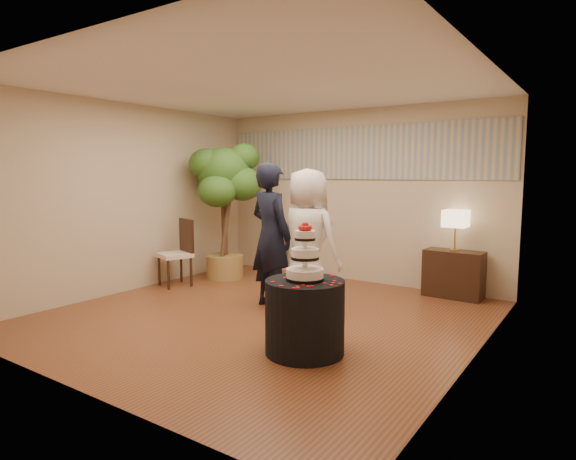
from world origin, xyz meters
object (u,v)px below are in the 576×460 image
Objects in this scene: groom at (271,236)px; wedding_cake at (305,251)px; console at (453,274)px; bride at (308,241)px; ficus_tree at (224,210)px; side_chair at (175,253)px; table_lamp at (455,230)px; cake_table at (305,317)px.

wedding_cake is at bearing 151.47° from groom.
wedding_cake is 0.70× the size of console.
console is at bearing -121.00° from bride.
groom is at bearing -29.90° from ficus_tree.
ficus_tree is 1.11m from side_chair.
groom reaches higher than table_lamp.
groom is 1.94m from ficus_tree.
wedding_cake is at bearing 0.00° from cake_table.
side_chair reaches higher than console.
side_chair reaches higher than cake_table.
table_lamp is (0.00, 0.00, 0.63)m from console.
ficus_tree is at bearing -15.61° from groom.
table_lamp is at bearing 78.56° from wedding_cake.
groom is at bearing 16.84° from side_chair.
table_lamp is at bearing 44.17° from side_chair.
side_chair is at bearing 158.42° from cake_table.
ficus_tree is at bearing -166.05° from table_lamp.
table_lamp is (1.35, 1.78, 0.05)m from bride.
wedding_cake is 3.16m from console.
ficus_tree reaches higher than bride.
ficus_tree reaches higher than table_lamp.
side_chair is at bearing -155.45° from table_lamp.
ficus_tree reaches higher than cake_table.
wedding_cake is at bearing -36.02° from ficus_tree.
wedding_cake is 0.54× the size of side_chair.
groom is 2.44× the size of cake_table.
side_chair is at bearing -107.61° from ficus_tree.
wedding_cake is (1.27, -1.18, 0.07)m from groom.
wedding_cake reaches higher than side_chair.
cake_table is 0.74× the size of side_chair.
wedding_cake is (0.74, -1.24, 0.10)m from bride.
ficus_tree is (-2.94, 2.14, 0.79)m from cake_table.
cake_table is at bearing 126.80° from bride.
groom reaches higher than bride.
ficus_tree is at bearing -163.47° from console.
wedding_cake is 3.64m from ficus_tree.
cake_table is 0.96× the size of console.
groom reaches higher than console.
ficus_tree is 2.20× the size of side_chair.
groom is at bearing 137.18° from cake_table.
ficus_tree is at bearing -16.12° from bride.
table_lamp is 0.55× the size of side_chair.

